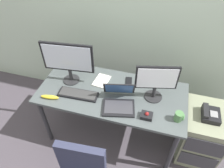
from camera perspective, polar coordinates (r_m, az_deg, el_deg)
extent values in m
plane|color=#49434B|center=(2.79, 0.00, -12.99)|extent=(8.00, 8.00, 0.00)
cube|color=#B7CEB8|center=(2.40, 4.92, 20.80)|extent=(6.00, 0.10, 2.80)
cube|color=#4A5253|center=(2.21, 0.00, -2.53)|extent=(1.55, 0.71, 0.03)
cylinder|color=#2D2D33|center=(2.56, -17.74, -9.63)|extent=(0.05, 0.05, 0.72)
cylinder|color=#2D2D33|center=(2.32, 15.99, -17.57)|extent=(0.05, 0.05, 0.72)
cylinder|color=#2D2D33|center=(2.88, -12.19, -0.72)|extent=(0.05, 0.05, 0.72)
cylinder|color=#2D2D33|center=(2.66, 16.91, -6.61)|extent=(0.05, 0.05, 0.72)
cube|color=gray|center=(2.58, 22.92, -12.29)|extent=(0.42, 0.52, 0.66)
cube|color=#38383D|center=(2.32, 24.04, -15.57)|extent=(0.38, 0.01, 0.22)
cube|color=#38383D|center=(2.54, 22.19, -18.83)|extent=(0.38, 0.01, 0.22)
cube|color=black|center=(2.30, 25.33, -7.62)|extent=(0.17, 0.20, 0.06)
cube|color=black|center=(2.25, 24.22, -6.64)|extent=(0.05, 0.18, 0.04)
cube|color=gray|center=(2.28, 26.06, -7.39)|extent=(0.07, 0.08, 0.01)
cube|color=#30334C|center=(1.83, -8.27, -20.03)|extent=(0.40, 0.09, 0.42)
cylinder|color=#262628|center=(2.37, -10.97, 1.14)|extent=(0.18, 0.18, 0.01)
cylinder|color=#262628|center=(2.33, -11.21, 2.50)|extent=(0.04, 0.04, 0.14)
cube|color=black|center=(2.18, -12.04, 7.10)|extent=(0.54, 0.09, 0.33)
cube|color=silver|center=(2.17, -12.16, 6.88)|extent=(0.49, 0.06, 0.29)
cylinder|color=#262628|center=(2.19, 11.14, -3.37)|extent=(0.18, 0.18, 0.01)
cylinder|color=#262628|center=(2.14, 11.38, -2.13)|extent=(0.04, 0.04, 0.12)
cube|color=black|center=(2.01, 12.13, 1.70)|extent=(0.40, 0.12, 0.26)
cube|color=white|center=(2.00, 12.18, 1.43)|extent=(0.36, 0.09, 0.23)
cube|color=black|center=(2.19, -9.20, -2.78)|extent=(0.42, 0.16, 0.02)
cube|color=#353535|center=(2.18, -9.24, -2.53)|extent=(0.39, 0.13, 0.01)
cube|color=black|center=(2.05, 1.79, -6.49)|extent=(0.35, 0.28, 0.02)
cube|color=#38383D|center=(2.04, 1.79, -6.28)|extent=(0.30, 0.22, 0.00)
cube|color=black|center=(2.07, 1.97, -1.23)|extent=(0.32, 0.17, 0.20)
cube|color=#335999|center=(2.07, 1.96, -1.34)|extent=(0.28, 0.14, 0.18)
cube|color=black|center=(2.00, 9.42, -8.51)|extent=(0.11, 0.09, 0.04)
sphere|color=maroon|center=(1.98, 9.50, -8.05)|extent=(0.04, 0.04, 0.04)
cylinder|color=#4D7E48|center=(2.03, 17.68, -8.44)|extent=(0.08, 0.08, 0.09)
torus|color=#488847|center=(2.03, 18.87, -8.61)|extent=(0.01, 0.06, 0.06)
cube|color=white|center=(2.32, -2.87, 0.90)|extent=(0.17, 0.22, 0.01)
cube|color=black|center=(2.32, 4.58, 0.67)|extent=(0.09, 0.15, 0.01)
ellipsoid|color=yellow|center=(2.22, -16.61, -3.41)|extent=(0.19, 0.07, 0.04)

